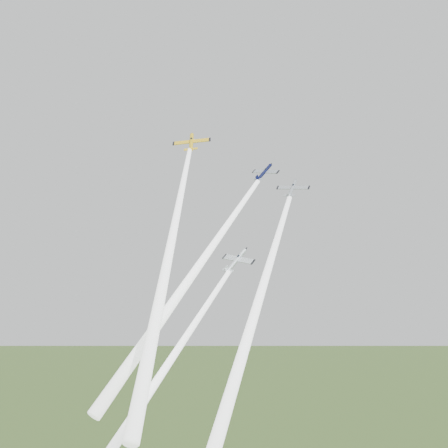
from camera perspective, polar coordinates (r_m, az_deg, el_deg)
plane_yellow at (r=129.08m, az=-3.33°, el=8.31°), size 11.29×9.76×8.05m
smoke_trail_yellow at (r=98.14m, az=-5.64°, el=-3.15°), size 22.43×46.73×52.87m
plane_navy at (r=121.90m, az=4.10°, el=5.26°), size 8.69×6.78×6.94m
smoke_trail_navy at (r=102.06m, az=-3.47°, el=-5.51°), size 11.63×41.12×43.94m
plane_silver_right at (r=114.40m, az=6.96°, el=3.62°), size 7.05×6.17×6.18m
smoke_trail_silver_right at (r=88.34m, az=2.77°, el=-10.27°), size 7.21×47.18×49.77m
plane_silver_low at (r=110.20m, az=1.27°, el=-3.72°), size 10.05×7.84×8.02m
smoke_trail_silver_low at (r=94.43m, az=-9.49°, el=-19.14°), size 13.85×46.69×50.18m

